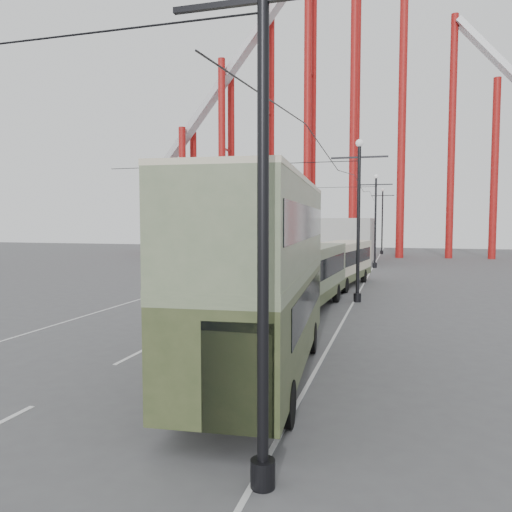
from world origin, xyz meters
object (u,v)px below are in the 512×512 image
(single_decker_green, at_px, (301,276))
(pedestrian, at_px, (245,302))
(double_decker_bus, at_px, (262,268))
(single_decker_cream, at_px, (340,262))
(lamp_post_near, at_px, (263,27))

(single_decker_green, relative_size, pedestrian, 6.51)
(double_decker_bus, relative_size, pedestrian, 6.09)
(single_decker_cream, height_order, pedestrian, single_decker_cream)
(double_decker_bus, relative_size, single_decker_green, 0.94)
(lamp_post_near, relative_size, single_decker_green, 0.91)
(lamp_post_near, bearing_deg, single_decker_cream, 93.63)
(single_decker_green, bearing_deg, double_decker_bus, -82.04)
(double_decker_bus, bearing_deg, pedestrian, 105.95)
(lamp_post_near, height_order, double_decker_bus, lamp_post_near)
(double_decker_bus, height_order, single_decker_cream, double_decker_bus)
(double_decker_bus, xyz_separation_m, single_decker_green, (-0.91, 11.05, -1.41))
(single_decker_cream, xyz_separation_m, pedestrian, (-2.85, -13.96, -0.87))
(single_decker_green, xyz_separation_m, single_decker_cream, (0.80, 10.72, -0.09))
(lamp_post_near, distance_m, single_decker_cream, 28.48)
(lamp_post_near, relative_size, single_decker_cream, 1.04)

